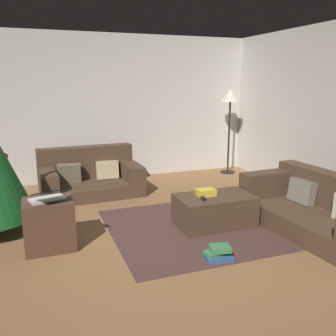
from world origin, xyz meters
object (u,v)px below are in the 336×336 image
(tv_remote, at_px, (203,198))
(side_table, at_px, (49,224))
(couch_left, at_px, (89,177))
(gift_box, at_px, (206,192))
(couch_right, at_px, (320,210))
(book_stack, at_px, (219,253))
(corner_lamp, at_px, (230,102))
(laptop, at_px, (48,197))
(ottoman, at_px, (214,210))

(tv_remote, bearing_deg, side_table, -171.12)
(couch_left, relative_size, gift_box, 6.90)
(couch_right, distance_m, book_stack, 1.53)
(side_table, relative_size, corner_lamp, 0.33)
(book_stack, xyz_separation_m, corner_lamp, (1.90, 3.20, 1.33))
(tv_remote, relative_size, book_stack, 0.53)
(gift_box, height_order, tv_remote, gift_box)
(gift_box, relative_size, book_stack, 0.76)
(side_table, relative_size, laptop, 1.22)
(couch_left, relative_size, book_stack, 5.23)
(tv_remote, bearing_deg, corner_lamp, 66.54)
(couch_left, height_order, ottoman, couch_left)
(side_table, xyz_separation_m, corner_lamp, (3.50, 2.32, 1.12))
(gift_box, bearing_deg, side_table, -179.49)
(tv_remote, distance_m, laptop, 1.79)
(laptop, height_order, corner_lamp, corner_lamp)
(side_table, xyz_separation_m, laptop, (0.01, -0.05, 0.33))
(side_table, distance_m, corner_lamp, 4.35)
(ottoman, distance_m, book_stack, 0.94)
(gift_box, height_order, book_stack, gift_box)
(book_stack, height_order, corner_lamp, corner_lamp)
(couch_left, bearing_deg, couch_right, 130.33)
(gift_box, distance_m, side_table, 1.89)
(ottoman, height_order, corner_lamp, corner_lamp)
(ottoman, relative_size, corner_lamp, 0.58)
(ottoman, relative_size, side_table, 1.75)
(ottoman, bearing_deg, couch_left, 123.23)
(gift_box, xyz_separation_m, laptop, (-1.87, -0.07, 0.17))
(couch_right, height_order, tv_remote, couch_right)
(couch_right, xyz_separation_m, gift_box, (-1.21, 0.66, 0.16))
(side_table, bearing_deg, couch_right, -11.66)
(couch_left, distance_m, gift_box, 2.22)
(couch_right, relative_size, tv_remote, 11.94)
(ottoman, bearing_deg, couch_right, -28.50)
(book_stack, bearing_deg, ottoman, 65.43)
(gift_box, distance_m, corner_lamp, 2.98)
(side_table, bearing_deg, laptop, -76.46)
(ottoman, height_order, laptop, laptop)
(tv_remote, xyz_separation_m, side_table, (-1.79, 0.09, -0.12))
(couch_left, distance_m, book_stack, 2.92)
(tv_remote, distance_m, side_table, 1.79)
(ottoman, distance_m, corner_lamp, 3.05)
(couch_left, relative_size, laptop, 3.54)
(couch_left, xyz_separation_m, corner_lamp, (2.78, 0.42, 1.12))
(couch_left, height_order, couch_right, couch_left)
(couch_right, height_order, side_table, couch_right)
(couch_left, bearing_deg, laptop, 67.43)
(tv_remote, bearing_deg, laptop, -169.38)
(couch_right, bearing_deg, book_stack, 95.26)
(tv_remote, bearing_deg, couch_right, -10.75)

